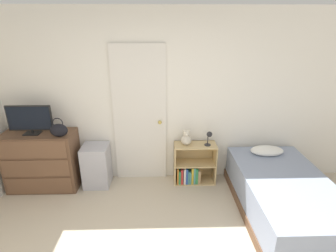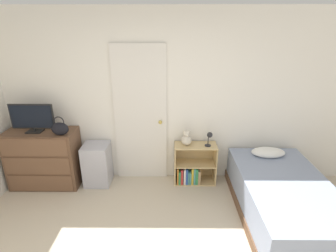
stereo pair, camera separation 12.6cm
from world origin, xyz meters
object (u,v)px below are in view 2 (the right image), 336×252
at_px(storage_bin, 97,164).
at_px(handbag, 60,129).
at_px(desk_lamp, 209,137).
at_px(teddy_bear, 187,139).
at_px(bookshelf, 192,168).
at_px(bed, 284,199).
at_px(tv, 32,118).
at_px(dresser, 45,158).

bearing_deg(storage_bin, handbag, -157.45).
bearing_deg(handbag, storage_bin, 22.55).
bearing_deg(desk_lamp, storage_bin, -179.92).
bearing_deg(storage_bin, teddy_bear, 1.76).
height_order(storage_bin, bookshelf, storage_bin).
height_order(storage_bin, teddy_bear, teddy_bear).
xyz_separation_m(teddy_bear, bed, (1.18, -0.80, -0.47)).
distance_m(tv, teddy_bear, 2.21).
bearing_deg(desk_lamp, bed, -41.49).
relative_size(bookshelf, teddy_bear, 2.65).
bearing_deg(storage_bin, tv, -175.90).
xyz_separation_m(dresser, tv, (-0.05, -0.02, 0.65)).
height_order(tv, desk_lamp, tv).
xyz_separation_m(handbag, bed, (2.95, -0.58, -0.71)).
xyz_separation_m(dresser, handbag, (0.36, -0.13, 0.53)).
height_order(bookshelf, bed, bed).
height_order(tv, bookshelf, tv).
distance_m(handbag, storage_bin, 0.79).
bearing_deg(tv, handbag, -14.91).
bearing_deg(bookshelf, teddy_bear, -179.84).
relative_size(dresser, desk_lamp, 4.50).
bearing_deg(teddy_bear, bookshelf, 0.16).
height_order(storage_bin, desk_lamp, desk_lamp).
distance_m(bookshelf, bed, 1.35).
relative_size(desk_lamp, bed, 0.12).
distance_m(storage_bin, teddy_bear, 1.41).
bearing_deg(bed, handbag, 168.78).
distance_m(desk_lamp, bed, 1.25).
relative_size(tv, teddy_bear, 2.56).
bearing_deg(teddy_bear, handbag, -173.14).
distance_m(tv, storage_bin, 1.13).
bearing_deg(tv, bookshelf, 2.54).
relative_size(dresser, handbag, 3.70).
xyz_separation_m(dresser, desk_lamp, (2.45, 0.04, 0.34)).
bearing_deg(desk_lamp, teddy_bear, 173.18).
height_order(tv, storage_bin, tv).
xyz_separation_m(handbag, bookshelf, (1.86, 0.21, -0.74)).
relative_size(dresser, storage_bin, 1.56).
bearing_deg(handbag, dresser, 160.32).
height_order(bookshelf, teddy_bear, teddy_bear).
bearing_deg(desk_lamp, dresser, -179.00).
bearing_deg(bed, teddy_bear, 146.11).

